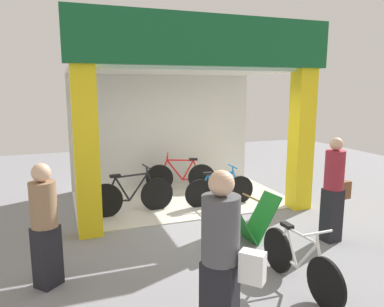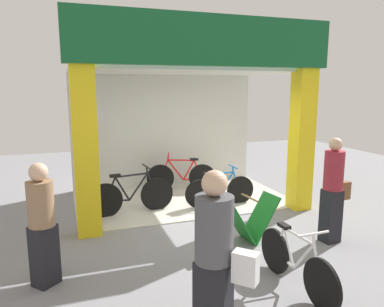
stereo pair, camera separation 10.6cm
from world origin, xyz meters
TOP-DOWN VIEW (x-y plane):
  - ground_plane at (0.00, 0.00)m, footprint 17.11×17.11m
  - shop_facade at (0.00, 1.33)m, footprint 4.76×3.08m
  - bicycle_inside_0 at (0.19, 1.99)m, footprint 1.60×0.57m
  - bicycle_inside_1 at (-1.23, 0.77)m, footprint 1.71×0.47m
  - bicycle_inside_2 at (0.61, 0.67)m, footprint 1.53×0.42m
  - bicycle_parked_0 at (0.20, -2.62)m, footprint 0.42×1.53m
  - sandwich_board_sign at (0.33, -1.14)m, footprint 0.95×0.54m
  - pedestrian_0 at (-1.15, -3.26)m, footprint 0.58×0.60m
  - pedestrian_1 at (1.57, -1.58)m, footprint 0.51×0.33m
  - pedestrian_3 at (-2.71, -1.49)m, footprint 0.45×0.45m

SIDE VIEW (x-z plane):
  - ground_plane at x=0.00m, z-range 0.00..0.00m
  - bicycle_inside_2 at x=0.61m, z-range -0.08..0.76m
  - bicycle_parked_0 at x=0.20m, z-range -0.08..0.76m
  - bicycle_inside_0 at x=0.19m, z-range -0.09..0.82m
  - sandwich_board_sign at x=0.33m, z-range -0.01..0.75m
  - bicycle_inside_1 at x=-1.23m, z-range -0.09..0.85m
  - pedestrian_3 at x=-2.71m, z-range 0.02..1.59m
  - pedestrian_1 at x=1.57m, z-range 0.01..1.71m
  - pedestrian_0 at x=-1.15m, z-range 0.04..1.78m
  - shop_facade at x=0.00m, z-range 0.10..3.77m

